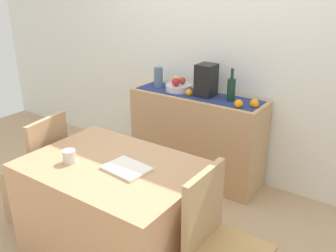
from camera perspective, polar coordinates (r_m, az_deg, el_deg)
ground_plane at (r=3.15m, az=-4.24°, el=-14.67°), size 6.40×6.40×0.02m
room_wall_rear at (r=3.56m, az=7.41°, el=13.37°), size 6.40×0.06×2.70m
sideboard_console at (r=3.61m, az=4.39°, el=-1.68°), size 1.30×0.42×0.86m
table_runner at (r=3.46m, az=4.59°, el=4.89°), size 1.22×0.32×0.01m
fruit_bowl at (r=3.56m, az=1.65°, el=5.97°), size 0.25×0.25×0.06m
apple_rear at (r=3.49m, az=1.21°, el=6.84°), size 0.08×0.08×0.08m
apple_right at (r=3.61m, az=1.26°, el=7.26°), size 0.07×0.07×0.07m
apple_front at (r=3.57m, az=2.23°, el=7.08°), size 0.07×0.07×0.07m
wine_bottle at (r=3.28m, az=9.77°, el=5.63°), size 0.07×0.07×0.29m
coffee_maker at (r=3.38m, az=5.94°, el=7.03°), size 0.16×0.18×0.30m
ceramic_vase at (r=3.67m, az=-1.50°, el=7.54°), size 0.09×0.09×0.20m
orange_loose_end at (r=3.41m, az=3.27°, el=5.18°), size 0.07×0.07×0.07m
orange_loose_mid at (r=3.14m, az=10.89°, el=3.42°), size 0.07×0.07×0.07m
orange_loose_near_bowl at (r=3.17m, az=13.24°, el=3.43°), size 0.07×0.07×0.07m
dining_table at (r=2.63m, az=-8.16°, el=-13.02°), size 1.17×0.83×0.74m
open_book at (r=2.35m, az=-6.41°, el=-6.54°), size 0.30×0.24×0.02m
coffee_cup at (r=2.50m, az=-15.06°, el=-4.57°), size 0.09×0.09×0.09m
chair_near_window at (r=3.24m, az=-19.31°, el=-9.02°), size 0.46×0.46×0.90m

